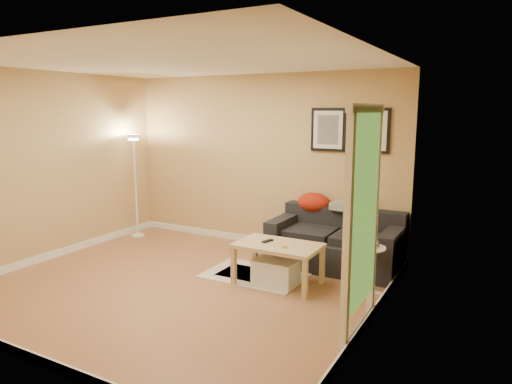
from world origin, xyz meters
TOP-DOWN VIEW (x-y plane):
  - floor at (0.00, 0.00)m, footprint 4.50×4.50m
  - ceiling at (0.00, 0.00)m, footprint 4.50×4.50m
  - wall_back at (0.00, 2.00)m, footprint 4.50×0.00m
  - wall_front at (0.00, -2.00)m, footprint 4.50×0.00m
  - wall_left at (-2.25, 0.00)m, footprint 0.00×4.00m
  - wall_right at (2.25, 0.00)m, footprint 0.00×4.00m
  - baseboard_back at (0.00, 1.99)m, footprint 4.50×0.02m
  - baseboard_front at (0.00, -1.99)m, footprint 4.50×0.02m
  - baseboard_left at (-2.24, 0.00)m, footprint 0.02×4.00m
  - baseboard_right at (2.24, 0.00)m, footprint 0.02×4.00m
  - sofa at (1.38, 1.53)m, footprint 1.70×0.90m
  - red_throw at (0.93, 1.87)m, footprint 0.48×0.36m
  - plaid_throw at (1.45, 1.79)m, footprint 0.45×0.32m
  - framed_print_left at (1.08, 1.98)m, footprint 0.50×0.04m
  - framed_print_right at (1.68, 1.98)m, footprint 0.50×0.04m
  - area_rug at (0.61, 0.72)m, footprint 1.25×0.85m
  - green_runner at (0.51, 0.70)m, footprint 0.70×0.50m
  - coffee_table at (0.99, 0.59)m, footprint 1.11×0.82m
  - remote_control at (0.84, 0.61)m, footprint 0.09×0.17m
  - tape_roll at (1.12, 0.49)m, footprint 0.07×0.07m
  - storage_bin at (0.98, 0.55)m, footprint 0.52×0.38m
  - side_table at (2.02, 0.87)m, footprint 0.35×0.35m
  - book_stack at (2.00, 0.88)m, footprint 0.18×0.24m
  - floor_lamp at (-2.00, 1.40)m, footprint 0.22×0.22m
  - doorway at (2.20, -0.15)m, footprint 0.12×1.01m

SIDE VIEW (x-z plane):
  - floor at x=0.00m, z-range 0.00..0.00m
  - area_rug at x=0.61m, z-range 0.00..0.01m
  - green_runner at x=0.51m, z-range 0.00..0.01m
  - baseboard_back at x=0.00m, z-range 0.00..0.10m
  - baseboard_front at x=0.00m, z-range 0.00..0.10m
  - baseboard_left at x=-2.24m, z-range 0.00..0.10m
  - baseboard_right at x=2.24m, z-range 0.00..0.10m
  - storage_bin at x=0.98m, z-range 0.00..0.32m
  - coffee_table at x=0.99m, z-range 0.00..0.50m
  - side_table at x=2.02m, z-range 0.00..0.54m
  - sofa at x=1.38m, z-range 0.00..0.75m
  - remote_control at x=0.84m, z-range 0.50..0.52m
  - tape_roll at x=1.12m, z-range 0.50..0.53m
  - book_stack at x=2.00m, z-range 0.54..0.61m
  - red_throw at x=0.93m, z-range 0.63..0.91m
  - plaid_throw at x=1.45m, z-range 0.73..0.83m
  - floor_lamp at x=-2.00m, z-range -0.05..1.65m
  - doorway at x=2.20m, z-range -0.04..2.09m
  - wall_back at x=0.00m, z-range -0.95..3.55m
  - wall_front at x=0.00m, z-range -0.95..3.55m
  - wall_left at x=-2.25m, z-range -0.70..3.30m
  - wall_right at x=2.25m, z-range -0.70..3.30m
  - framed_print_left at x=1.08m, z-range 1.50..2.10m
  - framed_print_right at x=1.68m, z-range 1.50..2.10m
  - ceiling at x=0.00m, z-range 2.60..2.60m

